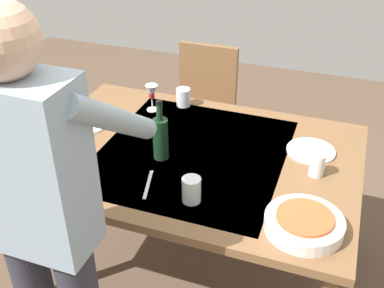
% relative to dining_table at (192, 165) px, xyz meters
% --- Properties ---
extents(ground_plane, '(6.00, 6.00, 0.00)m').
position_rel_dining_table_xyz_m(ground_plane, '(0.00, 0.00, -0.70)').
color(ground_plane, brown).
extents(dining_table, '(1.56, 1.10, 0.77)m').
position_rel_dining_table_xyz_m(dining_table, '(0.00, 0.00, 0.00)').
color(dining_table, brown).
rests_on(dining_table, ground_plane).
extents(chair_near, '(0.40, 0.40, 0.91)m').
position_rel_dining_table_xyz_m(chair_near, '(0.26, -0.93, -0.17)').
color(chair_near, '#523019').
rests_on(chair_near, ground_plane).
extents(person_server, '(0.42, 0.61, 1.69)m').
position_rel_dining_table_xyz_m(person_server, '(0.23, 0.81, 0.26)').
color(person_server, '#2D2D38').
rests_on(person_server, ground_plane).
extents(wine_bottle, '(0.07, 0.07, 0.30)m').
position_rel_dining_table_xyz_m(wine_bottle, '(0.12, 0.08, 0.18)').
color(wine_bottle, black).
rests_on(wine_bottle, dining_table).
extents(wine_glass_left, '(0.07, 0.07, 0.15)m').
position_rel_dining_table_xyz_m(wine_glass_left, '(0.35, -0.33, 0.17)').
color(wine_glass_left, white).
rests_on(wine_glass_left, dining_table).
extents(water_cup_near_left, '(0.08, 0.08, 0.10)m').
position_rel_dining_table_xyz_m(water_cup_near_left, '(0.21, -0.45, 0.12)').
color(water_cup_near_left, silver).
rests_on(water_cup_near_left, dining_table).
extents(water_cup_near_right, '(0.07, 0.07, 0.11)m').
position_rel_dining_table_xyz_m(water_cup_near_right, '(-0.58, -0.02, 0.12)').
color(water_cup_near_right, silver).
rests_on(water_cup_near_right, dining_table).
extents(water_cup_far_left, '(0.08, 0.08, 0.11)m').
position_rel_dining_table_xyz_m(water_cup_far_left, '(-0.12, 0.34, 0.12)').
color(water_cup_far_left, silver).
rests_on(water_cup_far_left, dining_table).
extents(serving_bowl_pasta, '(0.30, 0.30, 0.07)m').
position_rel_dining_table_xyz_m(serving_bowl_pasta, '(-0.58, 0.36, 0.10)').
color(serving_bowl_pasta, white).
rests_on(serving_bowl_pasta, dining_table).
extents(dinner_plate_near, '(0.23, 0.23, 0.01)m').
position_rel_dining_table_xyz_m(dinner_plate_near, '(-0.53, -0.20, 0.07)').
color(dinner_plate_near, white).
rests_on(dinner_plate_near, dining_table).
extents(dinner_plate_far, '(0.23, 0.23, 0.01)m').
position_rel_dining_table_xyz_m(dinner_plate_far, '(0.61, -0.06, 0.07)').
color(dinner_plate_far, white).
rests_on(dinner_plate_far, dining_table).
extents(table_knife, '(0.07, 0.20, 0.00)m').
position_rel_dining_table_xyz_m(table_knife, '(0.09, 0.30, 0.07)').
color(table_knife, silver).
rests_on(table_knife, dining_table).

